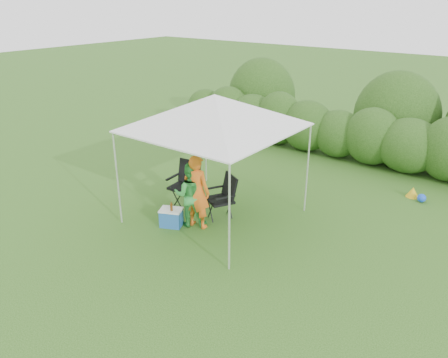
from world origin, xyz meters
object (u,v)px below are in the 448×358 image
Objects in this scene: chair_right at (224,194)px; chair_left at (186,181)px; cooler at (171,217)px; man at (197,191)px; canopy at (215,112)px; woman at (190,194)px.

chair_left reaches higher than chair_right.
chair_right is 1.28m from cooler.
man is (0.94, -0.69, 0.22)m from chair_left.
canopy is at bearing -101.52° from man.
canopy is at bearing -10.72° from chair_left.
chair_left is at bearing -151.76° from chair_right.
canopy is 1.85m from woman.
man reaches higher than cooler.
woman reaches higher than chair_right.
chair_left reaches higher than cooler.
man is (-0.03, -0.60, -1.63)m from canopy.
chair_right is at bearing 31.52° from cooler.
chair_left is 1.06m from woman.
cooler is (-0.47, -0.34, -0.63)m from man.
man is at bearing 11.07° from cooler.
cooler is at bearing 11.70° from woman.
cooler is (0.47, -1.03, -0.41)m from chair_left.
canopy is 2.12× the size of woman.
cooler is at bearing -95.08° from chair_right.
canopy reaches higher than man.
man reaches higher than chair_left.
canopy is at bearing -125.25° from chair_right.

